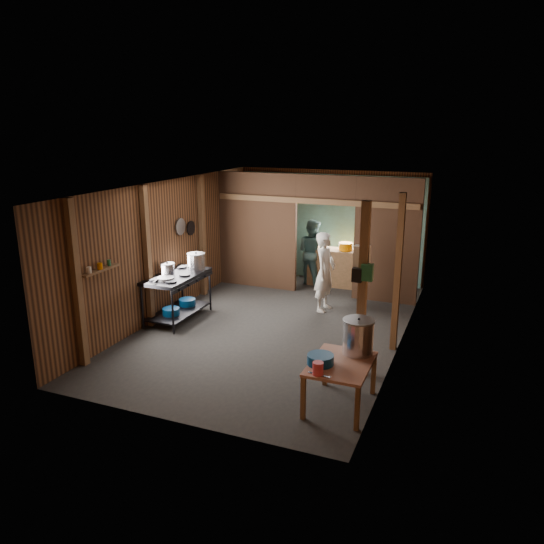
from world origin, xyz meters
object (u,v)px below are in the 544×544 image
at_px(pink_bucket, 318,368).
at_px(stock_pot, 358,337).
at_px(stove_pot_large, 196,262).
at_px(cook, 325,272).
at_px(gas_range, 178,297).
at_px(yellow_tub, 346,247).
at_px(prep_table, 340,384).

bearing_deg(pink_bucket, stock_pot, 68.91).
bearing_deg(stove_pot_large, cook, 25.73).
xyz_separation_m(gas_range, yellow_tub, (2.42, 3.29, 0.50)).
xyz_separation_m(prep_table, stove_pot_large, (-3.54, 2.45, 0.73)).
distance_m(gas_range, stock_pot, 4.19).
height_order(pink_bucket, yellow_tub, yellow_tub).
bearing_deg(cook, stove_pot_large, 121.28).
distance_m(stock_pot, yellow_tub, 5.12).
bearing_deg(stock_pot, cook, 113.77).
distance_m(pink_bucket, cook, 4.13).
relative_size(stock_pot, pink_bucket, 3.09).
height_order(stove_pot_large, cook, cook).
relative_size(prep_table, yellow_tub, 3.33).
distance_m(gas_range, pink_bucket, 4.29).
relative_size(gas_range, pink_bucket, 9.21).
bearing_deg(stove_pot_large, stock_pot, -29.50).
relative_size(gas_range, prep_table, 1.42).
relative_size(gas_range, stove_pot_large, 4.30).
height_order(yellow_tub, cook, cook).
height_order(gas_range, stock_pot, stock_pot).
xyz_separation_m(yellow_tub, cook, (0.03, -1.74, -0.14)).
height_order(gas_range, pink_bucket, gas_range).
bearing_deg(pink_bucket, gas_range, 145.47).
height_order(gas_range, prep_table, gas_range).
xyz_separation_m(prep_table, stock_pot, (0.13, 0.37, 0.54)).
height_order(prep_table, pink_bucket, pink_bucket).
relative_size(stove_pot_large, pink_bucket, 2.14).
xyz_separation_m(stove_pot_large, stock_pot, (3.67, -2.08, -0.18)).
distance_m(yellow_tub, cook, 1.75).
relative_size(pink_bucket, cook, 0.10).
relative_size(stock_pot, cook, 0.32).
bearing_deg(gas_range, stove_pot_large, 69.42).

